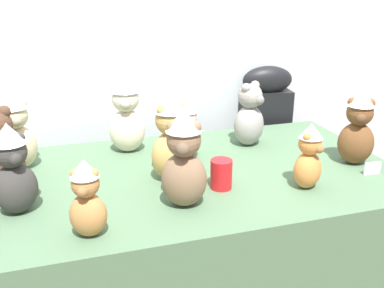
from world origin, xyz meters
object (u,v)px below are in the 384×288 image
(teddy_bear_chestnut, at_px, (358,128))
(party_cup_red, at_px, (221,174))
(teddy_bear_honey, at_px, (171,138))
(teddy_bear_ginger, at_px, (309,157))
(display_table, at_px, (192,251))
(instrument_case, at_px, (263,154))
(teddy_bear_sand, at_px, (16,132))
(teddy_bear_caramel, at_px, (87,199))
(teddy_bear_charcoal, at_px, (13,170))
(teddy_bear_ash, at_px, (249,116))
(teddy_bear_mocha, at_px, (184,160))
(teddy_bear_blush, at_px, (187,129))
(teddy_bear_cream, at_px, (126,115))

(teddy_bear_chestnut, bearing_deg, party_cup_red, -143.23)
(teddy_bear_honey, relative_size, teddy_bear_ginger, 1.37)
(display_table, xyz_separation_m, instrument_case, (0.61, 0.60, 0.15))
(display_table, relative_size, teddy_bear_sand, 5.13)
(instrument_case, bearing_deg, teddy_bear_ginger, -99.36)
(teddy_bear_caramel, height_order, teddy_bear_chestnut, teddy_bear_chestnut)
(teddy_bear_caramel, height_order, teddy_bear_charcoal, teddy_bear_charcoal)
(teddy_bear_caramel, height_order, party_cup_red, teddy_bear_caramel)
(instrument_case, height_order, teddy_bear_charcoal, teddy_bear_charcoal)
(teddy_bear_caramel, bearing_deg, teddy_bear_chestnut, 30.13)
(party_cup_red, bearing_deg, teddy_bear_ginger, -16.43)
(teddy_bear_honey, xyz_separation_m, teddy_bear_chestnut, (0.77, -0.07, -0.01))
(teddy_bear_ash, xyz_separation_m, teddy_bear_mocha, (-0.45, -0.48, 0.03))
(instrument_case, bearing_deg, teddy_bear_chestnut, -78.05)
(teddy_bear_honey, distance_m, teddy_bear_blush, 0.23)
(teddy_bear_honey, height_order, teddy_bear_cream, teddy_bear_cream)
(teddy_bear_honey, bearing_deg, party_cup_red, -62.28)
(teddy_bear_chestnut, bearing_deg, teddy_bear_charcoal, -147.18)
(display_table, height_order, instrument_case, instrument_case)
(teddy_bear_ash, distance_m, teddy_bear_blush, 0.33)
(teddy_bear_mocha, relative_size, teddy_bear_charcoal, 1.11)
(display_table, bearing_deg, teddy_bear_cream, 124.01)
(display_table, xyz_separation_m, teddy_bear_chestnut, (0.67, -0.11, 0.53))
(teddy_bear_charcoal, bearing_deg, teddy_bear_cream, 24.34)
(display_table, xyz_separation_m, teddy_bear_honey, (-0.09, -0.03, 0.54))
(teddy_bear_cream, distance_m, teddy_bear_mocha, 0.57)
(teddy_bear_blush, bearing_deg, instrument_case, 16.63)
(teddy_bear_cream, xyz_separation_m, teddy_bear_mocha, (0.10, -0.56, -0.00))
(teddy_bear_honey, relative_size, teddy_bear_ash, 1.14)
(instrument_case, distance_m, teddy_bear_honey, 1.02)
(teddy_bear_caramel, relative_size, teddy_bear_ginger, 0.99)
(instrument_case, xyz_separation_m, teddy_bear_blush, (-0.59, -0.44, 0.35))
(teddy_bear_cream, bearing_deg, teddy_bear_chestnut, -15.26)
(teddy_bear_cream, height_order, teddy_bear_chestnut, teddy_bear_cream)
(instrument_case, xyz_separation_m, teddy_bear_honey, (-0.70, -0.63, 0.39))
(teddy_bear_caramel, height_order, teddy_bear_blush, teddy_bear_blush)
(instrument_case, xyz_separation_m, teddy_bear_chestnut, (0.06, -0.70, 0.38))
(teddy_bear_honey, bearing_deg, instrument_case, 20.44)
(teddy_bear_caramel, bearing_deg, party_cup_red, 38.50)
(display_table, xyz_separation_m, party_cup_red, (0.06, -0.16, 0.43))
(teddy_bear_ginger, distance_m, teddy_bear_blush, 0.53)
(display_table, xyz_separation_m, teddy_bear_sand, (-0.66, 0.24, 0.53))
(teddy_bear_chestnut, height_order, teddy_bear_charcoal, teddy_bear_chestnut)
(teddy_bear_chestnut, height_order, teddy_bear_mocha, teddy_bear_mocha)
(teddy_bear_ginger, xyz_separation_m, teddy_bear_chestnut, (0.31, 0.15, 0.03))
(teddy_bear_mocha, relative_size, teddy_bear_sand, 1.05)
(teddy_bear_sand, relative_size, party_cup_red, 2.93)
(display_table, bearing_deg, instrument_case, 44.39)
(teddy_bear_cream, bearing_deg, display_table, -46.15)
(teddy_bear_ash, distance_m, teddy_bear_ginger, 0.48)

